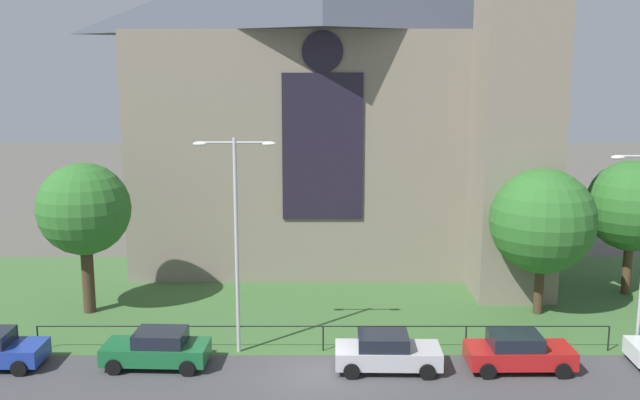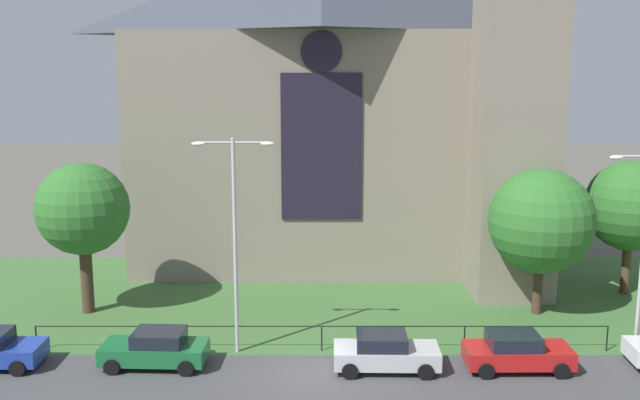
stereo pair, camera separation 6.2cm
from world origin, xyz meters
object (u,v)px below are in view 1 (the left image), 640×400
Objects in this scene: church_building at (335,96)px; tree_right_near at (543,221)px; streetlamp_near at (236,220)px; parked_car_red at (518,352)px; parked_car_green at (157,349)px; tree_left_near at (84,210)px; parked_car_silver at (387,352)px; tree_right_far at (632,206)px.

tree_right_near is at bearing -46.90° from church_building.
streetlamp_near reaches higher than parked_car_red.
streetlamp_near is 6.09m from parked_car_green.
tree_right_near is 22.22m from tree_left_near.
parked_car_silver is 1.00× the size of parked_car_red.
church_building is 6.08× the size of parked_car_green.
parked_car_red is (-2.83, -6.74, -3.90)m from tree_right_near.
tree_left_near is 1.77× the size of parked_car_red.
tree_right_near is at bearing 40.96° from parked_car_silver.
tree_right_far is 0.96× the size of tree_left_near.
parked_car_red is (14.54, -0.32, 0.00)m from parked_car_green.
parked_car_green and parked_car_silver have the same top height.
church_building reaches higher than parked_car_red.
parked_car_green is at bearing -154.18° from streetlamp_near.
streetlamp_near is at bearing -32.59° from tree_left_near.
tree_right_far reaches higher than parked_car_red.
parked_car_silver is (1.76, -17.32, -9.53)m from church_building.
church_building is 20.95m from parked_car_red.
tree_left_near is (-22.22, 0.19, 0.53)m from tree_right_near.
parked_car_red is at bearing -19.66° from tree_left_near.
parked_car_red is (7.04, -17.28, -9.53)m from church_building.
church_building reaches higher than parked_car_green.
parked_car_green is 14.54m from parked_car_red.
parked_car_red is (-8.50, -9.91, -4.05)m from tree_right_far.
tree_right_near is 0.96× the size of tree_left_near.
tree_left_near is 1.77× the size of parked_car_silver.
tree_right_near is 11.26m from parked_car_silver.
parked_car_red is at bearing -130.63° from tree_right_far.
church_building is 16.90m from tree_left_near.
church_building reaches higher than streetlamp_near.
streetlamp_near is (7.98, -5.10, 0.56)m from tree_left_near.
tree_right_far is at bearing 48.80° from parked_car_red.
streetlamp_near reaches higher than tree_left_near.
parked_car_green is 1.01× the size of parked_car_red.
church_building is 19.84m from parked_car_silver.
parked_car_red is at bearing -178.80° from parked_car_green.
church_building is at bearing 96.85° from parked_car_silver.
tree_left_near reaches higher than parked_car_silver.
tree_right_far reaches higher than parked_car_green.
streetlamp_near reaches higher than tree_right_near.
parked_car_silver is at bearing -16.96° from streetlamp_near.
tree_right_far is 1.70× the size of parked_car_silver.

